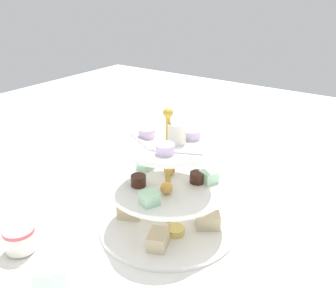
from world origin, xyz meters
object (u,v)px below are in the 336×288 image
teacup_with_saucer (20,241)px  butter_knife_left (315,213)px  tiered_serving_stand (168,194)px  butter_knife_right (53,188)px  water_glass_tall_right (172,148)px  water_glass_short_left (50,282)px

teacup_with_saucer → butter_knife_left: (0.42, 0.44, -0.02)m
tiered_serving_stand → butter_knife_right: size_ratio=1.68×
tiered_serving_stand → water_glass_tall_right: 0.28m
teacup_with_saucer → butter_knife_left: size_ratio=0.53×
butter_knife_left → butter_knife_right: size_ratio=1.00×
tiered_serving_stand → butter_knife_left: bearing=42.4°
water_glass_short_left → butter_knife_left: 0.56m
teacup_with_saucer → butter_knife_left: teacup_with_saucer is taller
water_glass_tall_right → teacup_with_saucer: 0.46m
tiered_serving_stand → butter_knife_left: 0.33m
water_glass_tall_right → tiered_serving_stand: bearing=-57.3°
water_glass_short_left → teacup_with_saucer: (-0.14, 0.05, -0.01)m
water_glass_tall_right → water_glass_short_left: water_glass_tall_right is taller
tiered_serving_stand → butter_knife_right: tiered_serving_stand is taller
tiered_serving_stand → butter_knife_right: (-0.32, -0.03, -0.07)m
tiered_serving_stand → water_glass_short_left: tiered_serving_stand is taller
water_glass_tall_right → butter_knife_left: water_glass_tall_right is taller
teacup_with_saucer → water_glass_tall_right: bearing=86.0°
tiered_serving_stand → teacup_with_saucer: (-0.18, -0.23, -0.05)m
teacup_with_saucer → butter_knife_right: size_ratio=0.53×
tiered_serving_stand → water_glass_short_left: (-0.04, -0.27, -0.04)m
teacup_with_saucer → butter_knife_right: (-0.14, 0.19, -0.02)m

